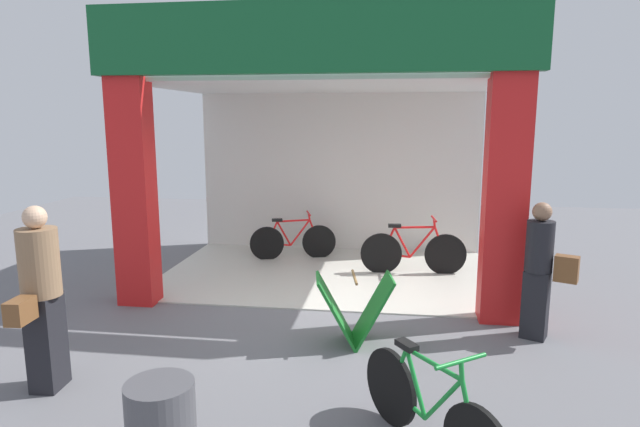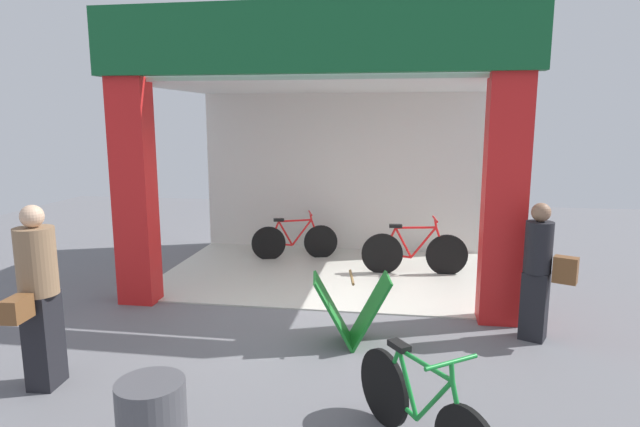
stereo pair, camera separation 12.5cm
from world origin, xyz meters
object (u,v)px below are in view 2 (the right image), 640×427
object	(u,v)px
bicycle_inside_0	(294,241)
pedestrian_0	(539,271)
bicycle_inside_1	(414,252)
sandwich_board_sign	(351,310)
bicycle_parked_0	(421,412)
pedestrian_1	(38,295)

from	to	relation	value
bicycle_inside_0	pedestrian_0	bearing A→B (deg)	-41.53
bicycle_inside_0	pedestrian_0	world-z (taller)	pedestrian_0
bicycle_inside_1	sandwich_board_sign	world-z (taller)	bicycle_inside_1
pedestrian_0	sandwich_board_sign	bearing A→B (deg)	-167.90
bicycle_inside_0	sandwich_board_sign	size ratio (longest dim) A/B	1.63
pedestrian_0	bicycle_parked_0	bearing A→B (deg)	-119.80
pedestrian_0	bicycle_inside_1	bearing A→B (deg)	119.06
pedestrian_0	pedestrian_1	bearing A→B (deg)	-158.93
bicycle_inside_1	pedestrian_0	size ratio (longest dim) A/B	1.08
bicycle_inside_1	bicycle_parked_0	world-z (taller)	bicycle_inside_1
pedestrian_1	pedestrian_0	bearing A→B (deg)	21.07
bicycle_parked_0	pedestrian_1	bearing A→B (deg)	171.41
bicycle_inside_0	sandwich_board_sign	bearing A→B (deg)	-68.63
bicycle_inside_0	sandwich_board_sign	xyz separation A→B (m)	(1.36, -3.48, 0.05)
bicycle_inside_0	bicycle_parked_0	world-z (taller)	bicycle_parked_0
bicycle_inside_1	bicycle_parked_0	size ratio (longest dim) A/B	1.28
bicycle_parked_0	pedestrian_1	distance (m)	3.54
bicycle_inside_0	pedestrian_0	distance (m)	4.61
sandwich_board_sign	pedestrian_1	xyz separation A→B (m)	(-2.75, -1.41, 0.51)
bicycle_inside_0	bicycle_parked_0	bearing A→B (deg)	-69.10
sandwich_board_sign	pedestrian_1	distance (m)	3.13
bicycle_inside_0	bicycle_inside_1	size ratio (longest dim) A/B	0.88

